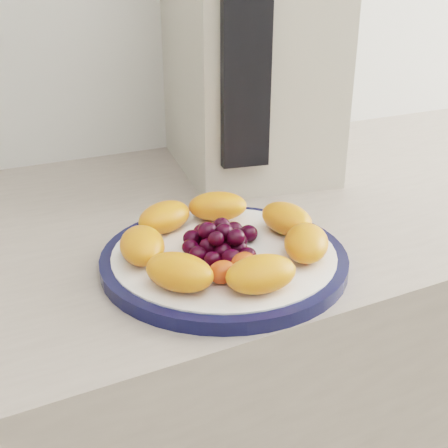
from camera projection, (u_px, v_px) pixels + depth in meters
name	position (u px, v px, depth m)	size (l,w,h in m)	color
plate_rim	(224.00, 259.00, 0.63)	(0.27, 0.27, 0.01)	#0F1336
plate_face	(224.00, 258.00, 0.62)	(0.25, 0.25, 0.02)	white
appliance_body	(247.00, 49.00, 0.88)	(0.22, 0.30, 0.38)	#B9B09F
appliance_panel	(246.00, 61.00, 0.72)	(0.06, 0.02, 0.28)	black
fruit_plate	(223.00, 239.00, 0.61)	(0.24, 0.23, 0.03)	orange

